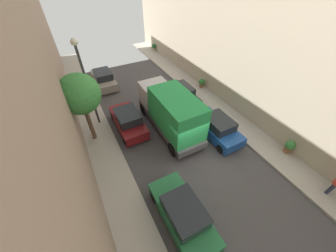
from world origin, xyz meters
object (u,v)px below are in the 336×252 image
(parked_car_left_3, at_px, (128,121))
(parked_car_left_4, at_px, (104,79))
(parked_car_right_1, at_px, (217,127))
(lamp_post, at_px, (84,74))
(parked_car_left_2, at_px, (183,214))
(potted_plant_1, at_px, (202,83))
(potted_plant_4, at_px, (154,47))
(street_tree_0, at_px, (80,95))
(delivery_truck, at_px, (170,111))
(potted_plant_3, at_px, (76,91))
(potted_plant_0, at_px, (289,146))
(parked_car_right_2, at_px, (181,94))

(parked_car_left_3, xyz_separation_m, parked_car_left_4, (0.00, 7.36, 0.00))
(parked_car_right_1, xyz_separation_m, lamp_post, (-7.30, 5.32, 3.51))
(parked_car_left_2, bearing_deg, lamp_post, 101.34)
(potted_plant_1, relative_size, potted_plant_4, 0.98)
(potted_plant_1, distance_m, potted_plant_4, 11.24)
(parked_car_left_3, bearing_deg, street_tree_0, 179.33)
(parked_car_left_2, distance_m, parked_car_right_1, 6.81)
(parked_car_left_2, bearing_deg, delivery_truck, 66.45)
(parked_car_left_2, xyz_separation_m, parked_car_left_3, (0.00, 7.88, 0.00))
(parked_car_left_4, xyz_separation_m, lamp_post, (-1.90, -5.77, 3.51))
(parked_car_right_1, xyz_separation_m, potted_plant_3, (-8.20, 10.14, -0.03))
(potted_plant_1, xyz_separation_m, lamp_post, (-10.25, -0.61, 3.60))
(street_tree_0, height_order, potted_plant_0, street_tree_0)
(parked_car_left_2, relative_size, parked_car_left_4, 1.00)
(parked_car_left_4, xyz_separation_m, potted_plant_3, (-2.80, -0.95, -0.03))
(potted_plant_3, relative_size, potted_plant_4, 1.06)
(parked_car_left_3, relative_size, potted_plant_1, 4.86)
(potted_plant_3, bearing_deg, potted_plant_4, 32.10)
(parked_car_right_1, bearing_deg, potted_plant_0, -50.25)
(potted_plant_0, bearing_deg, potted_plant_4, 90.14)
(potted_plant_3, bearing_deg, delivery_truck, -55.80)
(lamp_post, bearing_deg, parked_car_left_3, -39.96)
(potted_plant_1, bearing_deg, parked_car_right_2, -162.69)
(parked_car_left_2, relative_size, street_tree_0, 0.85)
(potted_plant_3, xyz_separation_m, lamp_post, (0.90, -4.82, 3.54))
(parked_car_left_3, relative_size, parked_car_right_2, 1.00)
(delivery_truck, xyz_separation_m, potted_plant_1, (5.65, 3.89, -1.15))
(potted_plant_0, xyz_separation_m, potted_plant_3, (-11.27, 13.82, 0.03))
(parked_car_left_3, xyz_separation_m, potted_plant_4, (8.41, 13.45, -0.11))
(potted_plant_3, bearing_deg, parked_car_left_4, 18.75)
(street_tree_0, bearing_deg, lamp_post, 66.34)
(delivery_truck, relative_size, potted_plant_1, 7.64)
(parked_car_right_2, relative_size, potted_plant_0, 4.52)
(delivery_truck, xyz_separation_m, potted_plant_4, (5.71, 15.13, -1.18))
(parked_car_left_4, relative_size, parked_car_right_1, 1.00)
(parked_car_left_2, relative_size, parked_car_right_2, 1.00)
(potted_plant_3, distance_m, lamp_post, 6.05)
(parked_car_left_2, height_order, potted_plant_0, parked_car_left_2)
(parked_car_right_1, height_order, parked_car_right_2, same)
(parked_car_left_4, relative_size, potted_plant_1, 4.86)
(parked_car_left_3, bearing_deg, potted_plant_0, -41.21)
(street_tree_0, xyz_separation_m, potted_plant_1, (10.94, 2.17, -3.14))
(parked_car_left_4, bearing_deg, potted_plant_4, 35.87)
(potted_plant_0, xyz_separation_m, potted_plant_4, (-0.05, 20.86, -0.05))
(potted_plant_0, xyz_separation_m, lamp_post, (-10.36, 9.00, 3.57))
(parked_car_left_2, xyz_separation_m, potted_plant_0, (8.46, 0.47, -0.06))
(parked_car_left_4, height_order, lamp_post, lamp_post)
(parked_car_left_2, height_order, parked_car_right_2, same)
(parked_car_left_3, relative_size, parked_car_left_4, 1.00)
(parked_car_left_4, bearing_deg, potted_plant_1, -31.70)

